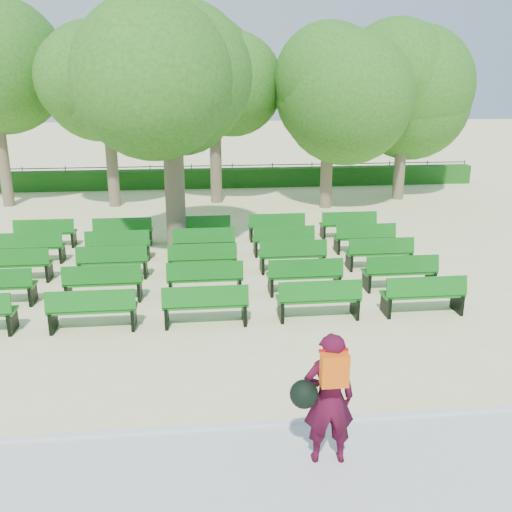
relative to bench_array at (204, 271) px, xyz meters
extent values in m
plane|color=beige|center=(0.69, -1.00, -0.09)|extent=(120.00, 120.00, 0.00)
cube|color=beige|center=(0.69, -8.40, -0.06)|extent=(30.00, 2.20, 0.06)
cube|color=silver|center=(0.69, -7.25, -0.04)|extent=(30.00, 0.12, 0.10)
cube|color=#185215|center=(0.69, 13.00, 0.36)|extent=(26.00, 0.70, 0.90)
cube|color=#116315|center=(0.00, 0.01, 0.36)|extent=(1.87, 0.66, 0.06)
cube|color=#116315|center=(0.00, -0.20, 0.62)|extent=(1.84, 0.29, 0.43)
cylinder|color=brown|center=(-0.77, 2.04, 1.48)|extent=(0.58, 0.58, 3.15)
ellipsoid|color=#2E691C|center=(-0.77, 2.04, 4.26)|extent=(4.38, 4.38, 3.94)
imported|color=#40091E|center=(1.50, -8.16, 0.91)|extent=(0.71, 0.49, 1.89)
cube|color=#E7520C|center=(1.50, -8.37, 1.45)|extent=(0.35, 0.18, 0.44)
sphere|color=black|center=(1.15, -8.22, 1.04)|extent=(0.38, 0.38, 0.38)
camera|label=1|loc=(-0.19, -14.68, 4.98)|focal=40.00mm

